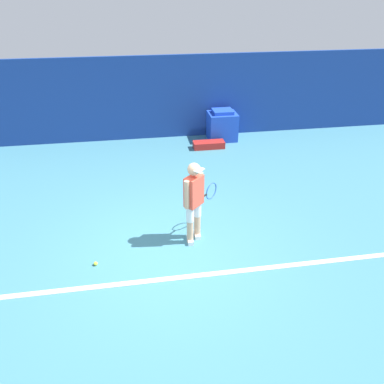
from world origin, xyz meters
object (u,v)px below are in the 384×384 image
at_px(tennis_ball, 96,264).
at_px(covered_chair, 222,125).
at_px(equipment_bag, 209,145).
at_px(tennis_player, 194,199).

height_order(tennis_ball, covered_chair, covered_chair).
height_order(covered_chair, equipment_bag, covered_chair).
height_order(tennis_ball, equipment_bag, equipment_bag).
relative_size(covered_chair, equipment_bag, 1.02).
xyz_separation_m(tennis_player, covered_chair, (1.66, 4.87, -0.43)).
relative_size(tennis_ball, covered_chair, 0.07).
relative_size(tennis_player, tennis_ball, 22.89).
xyz_separation_m(tennis_player, tennis_ball, (-1.77, -0.47, -0.82)).
bearing_deg(tennis_ball, equipment_bag, 58.39).
bearing_deg(tennis_player, tennis_ball, 150.95).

